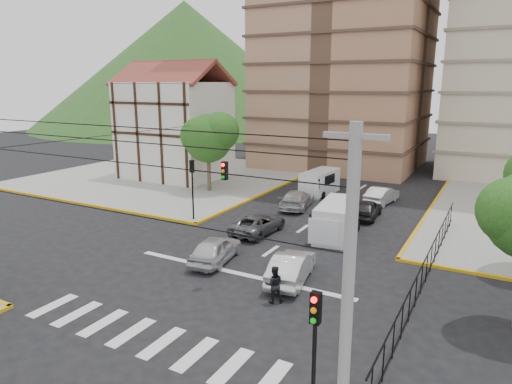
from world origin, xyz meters
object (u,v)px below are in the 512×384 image
Objects in this scene: traffic_light_se at (315,341)px; car_silver_front_left at (216,249)px; van_right_lane at (335,221)px; car_white_front_right at (292,267)px; pedestrian_crosswalk at (274,284)px; van_left_lane at (319,183)px; traffic_light_nw at (192,180)px.

traffic_light_se is 14.09m from car_silver_front_left.
van_right_lane reaches higher than car_silver_front_left.
van_right_lane is 7.57m from car_white_front_right.
traffic_light_se reaches higher than pedestrian_crosswalk.
traffic_light_nw is at bearing -107.54° from van_left_lane.
pedestrian_crosswalk reaches higher than car_white_front_right.
van_left_lane is 2.81× the size of pedestrian_crosswalk.
traffic_light_se is 29.71m from van_left_lane.
traffic_light_nw is at bearing -53.35° from car_silver_front_left.
van_left_lane is at bearing 67.14° from traffic_light_nw.
traffic_light_se reaches higher than van_right_lane.
traffic_light_nw is at bearing 135.00° from traffic_light_se.
van_right_lane reaches higher than car_white_front_right.
traffic_light_se is 0.82× the size of van_right_lane.
van_left_lane is 1.09× the size of car_white_front_right.
car_white_front_right is at bearing 168.05° from car_silver_front_left.
traffic_light_se is 1.01× the size of car_silver_front_left.
van_left_lane is (-5.23, 10.63, -0.07)m from van_right_lane.
traffic_light_se and traffic_light_nw have the same top height.
car_white_front_right is 2.58m from pedestrian_crosswalk.
van_right_lane is 1.23× the size of car_silver_front_left.
pedestrian_crosswalk is at bearing -38.33° from traffic_light_nw.
van_left_lane is at bearing 110.72° from traffic_light_se.
car_silver_front_left is 0.95× the size of car_white_front_right.
pedestrian_crosswalk is at bearing 86.70° from car_white_front_right.
car_white_front_right is at bearing -67.75° from van_left_lane.
van_right_lane is at bearing 107.10° from traffic_light_se.
pedestrian_crosswalk is at bearing -93.42° from van_right_lane.
car_silver_front_left is at bearing -128.76° from van_right_lane.
car_silver_front_left is at bearing -12.84° from car_white_front_right.
traffic_light_se reaches higher than car_silver_front_left.
van_right_lane is at bearing -58.49° from van_left_lane.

